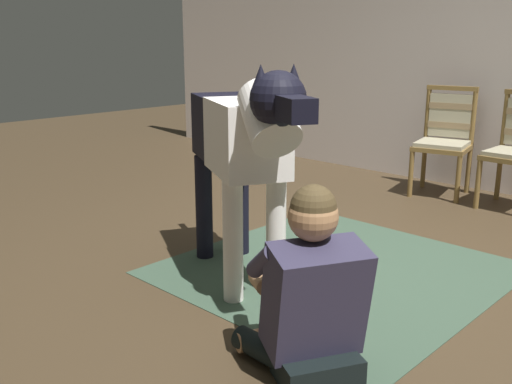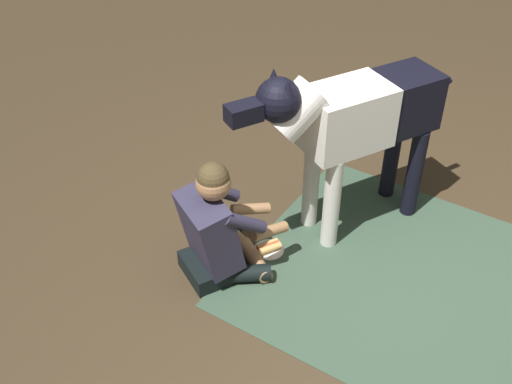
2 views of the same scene
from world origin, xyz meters
TOP-DOWN VIEW (x-y plane):
  - ground_plane at (0.00, 0.00)m, footprint 16.08×16.08m
  - area_rug at (-0.09, 0.17)m, footprint 1.82×1.87m
  - person_sitting_on_floor at (0.48, -0.82)m, footprint 0.73×0.63m
  - large_dog at (-0.37, -0.36)m, footprint 1.50×0.90m
  - hot_dog_on_plate at (0.16, -0.64)m, footprint 0.20×0.20m

SIDE VIEW (x-z plane):
  - ground_plane at x=0.00m, z-range 0.00..0.00m
  - area_rug at x=-0.09m, z-range 0.00..0.01m
  - hot_dog_on_plate at x=0.16m, z-range 0.00..0.06m
  - person_sitting_on_floor at x=0.48m, z-range -0.08..0.76m
  - large_dog at x=-0.37m, z-range 0.19..1.49m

